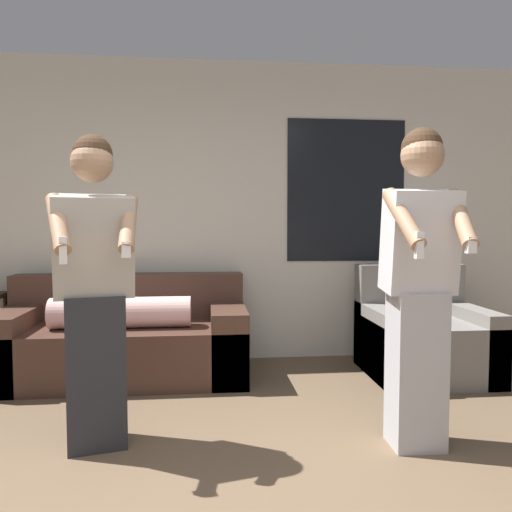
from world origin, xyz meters
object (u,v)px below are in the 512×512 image
Objects in this scene: couch at (125,340)px; armchair at (423,338)px; person_left at (95,290)px; person_right at (419,283)px.

armchair is (2.43, -0.18, -0.00)m from couch.
armchair is 0.54× the size of person_left.
person_left is 1.77m from person_right.
person_left is 0.98× the size of person_right.
person_left is at bearing -87.68° from couch.
person_right is (-0.62, -1.30, 0.61)m from armchair.
person_left reaches higher than armchair.
person_right is at bearing -39.28° from couch.
couch is 1.42m from person_left.
person_left is (0.05, -1.30, 0.58)m from couch.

